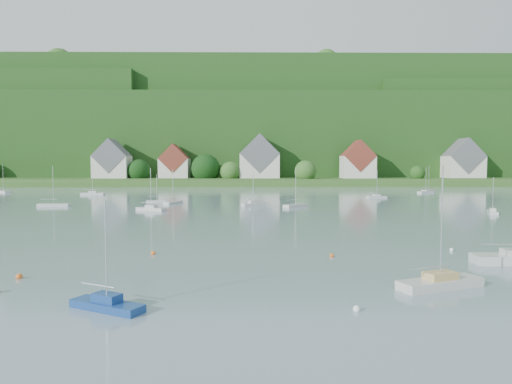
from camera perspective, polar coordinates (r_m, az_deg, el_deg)
far_shore_strip at (r=200.43m, az=-1.06°, el=1.43°), size 600.00×60.00×3.00m
forested_ridge at (r=269.25m, az=-0.87°, el=6.50°), size 620.00×181.22×69.89m
village_building_0 at (r=195.65m, az=-17.46°, el=3.57°), size 14.00×10.40×16.00m
village_building_1 at (r=191.91m, az=-10.10°, el=3.45°), size 12.00×9.36×14.00m
village_building_2 at (r=188.34m, az=0.43°, el=3.97°), size 16.00×11.44×18.00m
village_building_3 at (r=191.30m, az=12.53°, el=3.63°), size 13.00×10.40×15.50m
village_building_4 at (r=209.85m, az=24.35°, el=3.42°), size 15.00×10.40×16.50m
near_sailboat_1 at (r=29.01m, az=-18.04°, el=-13.02°), size 4.84×3.37×6.43m
near_sailboat_2 at (r=34.62m, az=21.93°, el=-10.30°), size 6.49×3.92×8.48m
mooring_buoy_1 at (r=28.18m, az=12.39°, el=-14.25°), size 0.43×0.43×0.43m
mooring_buoy_2 at (r=43.31m, az=9.40°, el=-7.96°), size 0.42×0.42×0.42m
mooring_buoy_3 at (r=44.92m, az=-12.67°, el=-7.58°), size 0.45×0.45×0.45m
mooring_buoy_4 at (r=49.51m, az=23.14°, el=-6.76°), size 0.39×0.39×0.39m
mooring_buoy_5 at (r=39.13m, az=-27.37°, el=-9.53°), size 0.51×0.51×0.51m
far_sailboat_cluster at (r=116.60m, az=2.43°, el=-0.57°), size 203.52×69.56×8.71m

